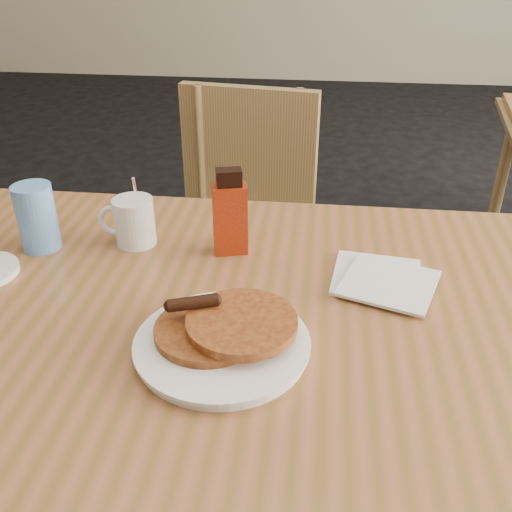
{
  "coord_description": "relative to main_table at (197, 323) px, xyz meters",
  "views": [
    {
      "loc": [
        0.15,
        -0.84,
        1.3
      ],
      "look_at": [
        0.04,
        0.03,
        0.8
      ],
      "focal_mm": 40.0,
      "sensor_mm": 36.0,
      "label": 1
    }
  ],
  "objects": [
    {
      "name": "main_table",
      "position": [
        0.0,
        0.0,
        0.0
      ],
      "size": [
        1.35,
        0.92,
        0.75
      ],
      "rotation": [
        0.0,
        0.0,
        0.0
      ],
      "color": "#9C5B37",
      "rests_on": "floor"
    },
    {
      "name": "chair_main_far",
      "position": [
        -0.02,
        0.75,
        -0.16
      ],
      "size": [
        0.47,
        0.48,
        0.92
      ],
      "rotation": [
        0.0,
        0.0,
        -0.15
      ],
      "color": "#9E7B4A",
      "rests_on": "floor"
    },
    {
      "name": "pancake_plate",
      "position": [
        0.07,
        -0.11,
        0.06
      ],
      "size": [
        0.27,
        0.27,
        0.07
      ],
      "rotation": [
        0.0,
        0.0,
        -0.07
      ],
      "color": "white",
      "rests_on": "main_table"
    },
    {
      "name": "coffee_mug",
      "position": [
        -0.17,
        0.2,
        0.09
      ],
      "size": [
        0.12,
        0.08,
        0.15
      ],
      "rotation": [
        0.0,
        0.0,
        -0.35
      ],
      "color": "white",
      "rests_on": "main_table"
    },
    {
      "name": "syrup_bottle",
      "position": [
        0.03,
        0.19,
        0.12
      ],
      "size": [
        0.07,
        0.06,
        0.17
      ],
      "rotation": [
        0.0,
        0.0,
        0.26
      ],
      "color": "maroon",
      "rests_on": "main_table"
    },
    {
      "name": "napkin_stack",
      "position": [
        0.32,
        0.11,
        0.05
      ],
      "size": [
        0.2,
        0.21,
        0.01
      ],
      "rotation": [
        0.0,
        0.0,
        -0.12
      ],
      "color": "white",
      "rests_on": "main_table"
    },
    {
      "name": "blue_tumbler",
      "position": [
        -0.35,
        0.16,
        0.11
      ],
      "size": [
        0.1,
        0.1,
        0.13
      ],
      "primitive_type": "cylinder",
      "rotation": [
        0.0,
        0.0,
        0.34
      ],
      "color": "#5F99DF",
      "rests_on": "main_table"
    }
  ]
}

